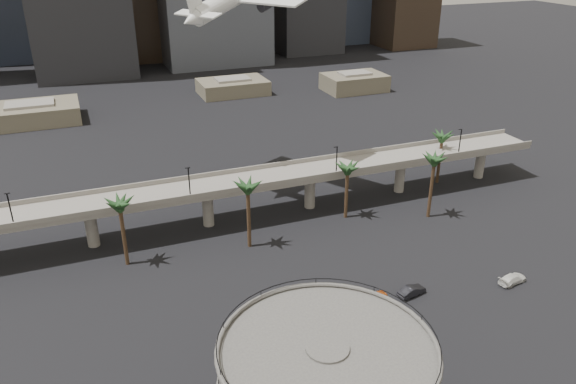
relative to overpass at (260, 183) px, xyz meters
name	(u,v)px	position (x,y,z in m)	size (l,w,h in m)	color
overpass	(260,183)	(0.00, 0.00, 0.00)	(130.00, 9.30, 14.70)	gray
palm_trees	(329,171)	(11.58, -7.82, 3.96)	(76.40, 18.40, 14.00)	#432D1D
low_buildings	(196,95)	(6.89, 87.30, -4.48)	(135.00, 27.50, 6.80)	brown
car_a	(374,297)	(7.12, -34.59, -6.53)	(1.91, 4.76, 1.62)	#C65B1C
car_b	(412,291)	(13.53, -35.44, -6.52)	(1.74, 4.99, 1.64)	black
car_c	(512,279)	(31.16, -38.58, -6.56)	(2.20, 5.41, 1.57)	white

